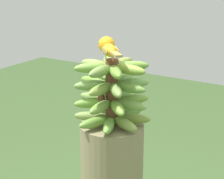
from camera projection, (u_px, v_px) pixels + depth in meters
name	position (u px, v px, depth m)	size (l,w,h in m)	color
banana_bunch	(112.00, 93.00, 1.60)	(0.31, 0.31, 0.28)	brown
perched_bird	(108.00, 47.00, 1.53)	(0.17, 0.19, 0.09)	#C68933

